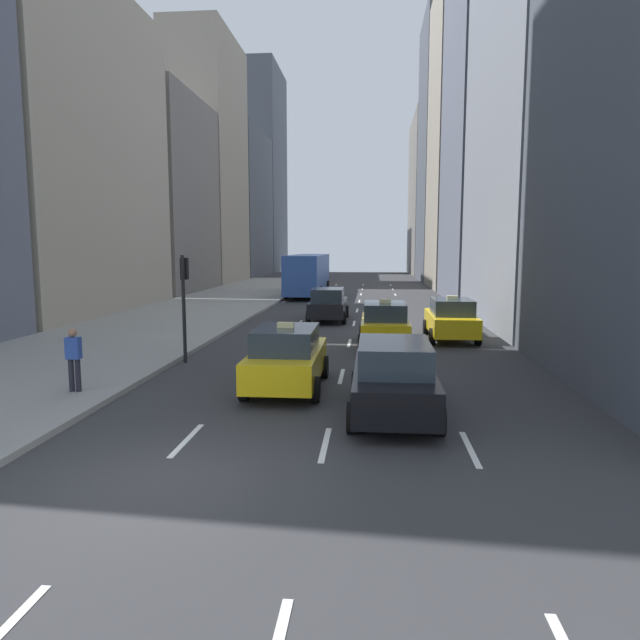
{
  "coord_description": "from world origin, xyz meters",
  "views": [
    {
      "loc": [
        3.48,
        -8.78,
        3.86
      ],
      "look_at": [
        1.71,
        10.65,
        1.36
      ],
      "focal_mm": 32.0,
      "sensor_mm": 36.0,
      "label": 1
    }
  ],
  "objects_px": {
    "sedan_silver_behind": "(393,377)",
    "city_bus": "(308,273)",
    "taxi_second": "(287,357)",
    "taxi_third": "(385,324)",
    "pedestrian_near_curb": "(74,357)",
    "sedan_black_near": "(328,304)",
    "traffic_light_pole": "(184,291)",
    "taxi_lead": "(451,319)"
  },
  "relations": [
    {
      "from": "taxi_lead",
      "to": "taxi_second",
      "type": "xyz_separation_m",
      "value": [
        -5.6,
        -8.94,
        0.0
      ]
    },
    {
      "from": "city_bus",
      "to": "pedestrian_near_curb",
      "type": "bearing_deg",
      "value": -94.57
    },
    {
      "from": "taxi_lead",
      "to": "sedan_black_near",
      "type": "height_order",
      "value": "taxi_lead"
    },
    {
      "from": "traffic_light_pole",
      "to": "taxi_lead",
      "type": "bearing_deg",
      "value": 30.35
    },
    {
      "from": "taxi_second",
      "to": "sedan_silver_behind",
      "type": "distance_m",
      "value": 3.54
    },
    {
      "from": "sedan_silver_behind",
      "to": "city_bus",
      "type": "height_order",
      "value": "city_bus"
    },
    {
      "from": "taxi_third",
      "to": "pedestrian_near_curb",
      "type": "height_order",
      "value": "taxi_third"
    },
    {
      "from": "taxi_second",
      "to": "sedan_silver_behind",
      "type": "relative_size",
      "value": 0.92
    },
    {
      "from": "taxi_third",
      "to": "city_bus",
      "type": "relative_size",
      "value": 0.38
    },
    {
      "from": "city_bus",
      "to": "pedestrian_near_curb",
      "type": "relative_size",
      "value": 7.04
    },
    {
      "from": "sedan_black_near",
      "to": "city_bus",
      "type": "xyz_separation_m",
      "value": [
        -2.81,
        15.56,
        0.91
      ]
    },
    {
      "from": "sedan_silver_behind",
      "to": "traffic_light_pole",
      "type": "height_order",
      "value": "traffic_light_pole"
    },
    {
      "from": "sedan_black_near",
      "to": "sedan_silver_behind",
      "type": "xyz_separation_m",
      "value": [
        2.8,
        -16.89,
        0.01
      ]
    },
    {
      "from": "city_bus",
      "to": "traffic_light_pole",
      "type": "bearing_deg",
      "value": -92.42
    },
    {
      "from": "taxi_lead",
      "to": "city_bus",
      "type": "distance_m",
      "value": 22.96
    },
    {
      "from": "taxi_lead",
      "to": "pedestrian_near_curb",
      "type": "distance_m",
      "value": 15.01
    },
    {
      "from": "taxi_lead",
      "to": "sedan_black_near",
      "type": "distance_m",
      "value": 8.05
    },
    {
      "from": "taxi_lead",
      "to": "city_bus",
      "type": "relative_size",
      "value": 0.38
    },
    {
      "from": "taxi_second",
      "to": "city_bus",
      "type": "height_order",
      "value": "city_bus"
    },
    {
      "from": "city_bus",
      "to": "traffic_light_pole",
      "type": "relative_size",
      "value": 3.23
    },
    {
      "from": "pedestrian_near_curb",
      "to": "traffic_light_pole",
      "type": "relative_size",
      "value": 0.46
    },
    {
      "from": "taxi_lead",
      "to": "pedestrian_near_curb",
      "type": "relative_size",
      "value": 2.67
    },
    {
      "from": "taxi_second",
      "to": "taxi_third",
      "type": "height_order",
      "value": "same"
    },
    {
      "from": "city_bus",
      "to": "traffic_light_pole",
      "type": "distance_m",
      "value": 26.97
    },
    {
      "from": "sedan_black_near",
      "to": "pedestrian_near_curb",
      "type": "xyz_separation_m",
      "value": [
        -5.34,
        -16.06,
        0.19
      ]
    },
    {
      "from": "pedestrian_near_curb",
      "to": "taxi_second",
      "type": "bearing_deg",
      "value": 14.05
    },
    {
      "from": "pedestrian_near_curb",
      "to": "traffic_light_pole",
      "type": "distance_m",
      "value": 5.07
    },
    {
      "from": "taxi_second",
      "to": "taxi_lead",
      "type": "bearing_deg",
      "value": 57.95
    },
    {
      "from": "taxi_second",
      "to": "sedan_silver_behind",
      "type": "height_order",
      "value": "taxi_second"
    },
    {
      "from": "taxi_second",
      "to": "pedestrian_near_curb",
      "type": "height_order",
      "value": "taxi_second"
    },
    {
      "from": "taxi_third",
      "to": "traffic_light_pole",
      "type": "height_order",
      "value": "traffic_light_pole"
    },
    {
      "from": "sedan_black_near",
      "to": "city_bus",
      "type": "distance_m",
      "value": 15.84
    },
    {
      "from": "taxi_second",
      "to": "traffic_light_pole",
      "type": "distance_m",
      "value": 5.4
    },
    {
      "from": "sedan_silver_behind",
      "to": "pedestrian_near_curb",
      "type": "height_order",
      "value": "pedestrian_near_curb"
    },
    {
      "from": "sedan_silver_behind",
      "to": "traffic_light_pole",
      "type": "relative_size",
      "value": 1.33
    },
    {
      "from": "taxi_lead",
      "to": "pedestrian_near_curb",
      "type": "xyz_separation_m",
      "value": [
        -10.94,
        -10.28,
        0.19
      ]
    },
    {
      "from": "sedan_black_near",
      "to": "sedan_silver_behind",
      "type": "relative_size",
      "value": 0.98
    },
    {
      "from": "taxi_second",
      "to": "sedan_black_near",
      "type": "distance_m",
      "value": 14.73
    },
    {
      "from": "taxi_third",
      "to": "traffic_light_pole",
      "type": "xyz_separation_m",
      "value": [
        -6.75,
        -3.73,
        1.53
      ]
    },
    {
      "from": "taxi_second",
      "to": "traffic_light_pole",
      "type": "height_order",
      "value": "traffic_light_pole"
    },
    {
      "from": "sedan_black_near",
      "to": "taxi_third",
      "type": "bearing_deg",
      "value": -69.89
    },
    {
      "from": "sedan_black_near",
      "to": "pedestrian_near_curb",
      "type": "bearing_deg",
      "value": -108.39
    }
  ]
}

